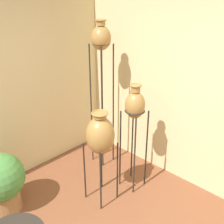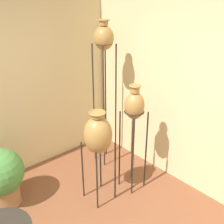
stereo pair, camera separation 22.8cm
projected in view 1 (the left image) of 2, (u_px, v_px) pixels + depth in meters
name	position (u px, v px, depth m)	size (l,w,h in m)	color
wall_right	(218.00, 94.00, 3.03)	(0.06, 8.11, 2.70)	beige
vase_stand_tall	(101.00, 46.00, 3.45)	(0.26, 0.26, 2.12)	#28231E
vase_stand_medium	(135.00, 108.00, 3.17)	(0.26, 0.26, 1.44)	#28231E
vase_stand_short	(100.00, 136.00, 3.03)	(0.34, 0.34, 1.20)	#28231E
potted_plant	(1.00, 182.00, 3.04)	(0.57, 0.57, 0.75)	olive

